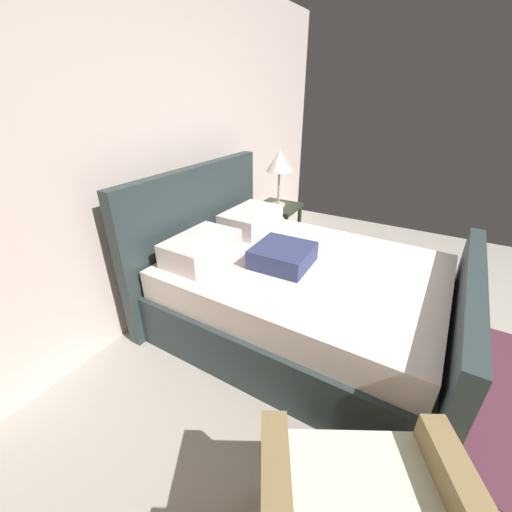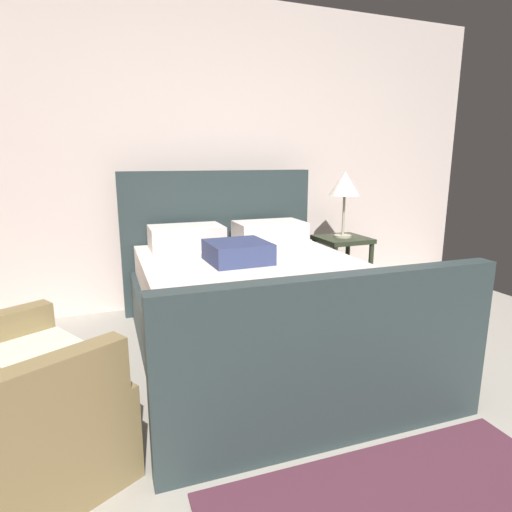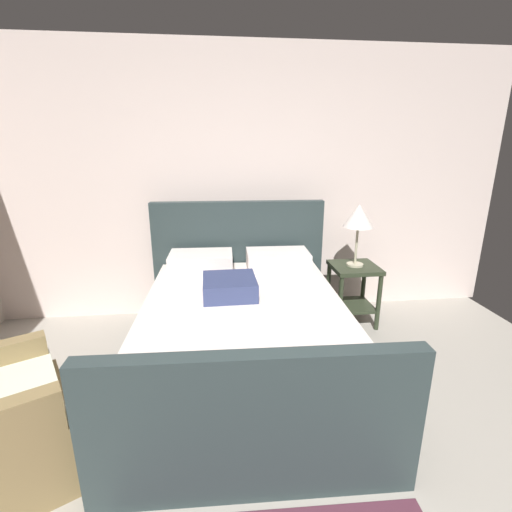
{
  "view_description": "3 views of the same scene",
  "coord_description": "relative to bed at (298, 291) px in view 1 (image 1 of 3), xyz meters",
  "views": [
    {
      "loc": [
        -2.21,
        1.03,
        1.78
      ],
      "look_at": [
        -0.44,
        2.03,
        0.72
      ],
      "focal_mm": 22.91,
      "sensor_mm": 36.0,
      "label": 1
    },
    {
      "loc": [
        -1.21,
        -0.82,
        1.32
      ],
      "look_at": [
        -0.18,
        1.82,
        0.67
      ],
      "focal_mm": 30.31,
      "sensor_mm": 36.0,
      "label": 2
    },
    {
      "loc": [
        -0.38,
        -0.75,
        1.74
      ],
      "look_at": [
        -0.05,
        2.12,
        0.86
      ],
      "focal_mm": 25.97,
      "sensor_mm": 36.0,
      "label": 3
    }
  ],
  "objects": [
    {
      "name": "table_lamp_right",
      "position": [
        1.15,
        0.74,
        0.72
      ],
      "size": [
        0.28,
        0.28,
        0.6
      ],
      "color": "#B7B293",
      "rests_on": "nightstand_right"
    },
    {
      "name": "wall_back",
      "position": [
        0.19,
        1.24,
        0.97
      ],
      "size": [
        5.25,
        0.12,
        2.65
      ],
      "primitive_type": "cube",
      "color": "beige",
      "rests_on": "ground"
    },
    {
      "name": "bed",
      "position": [
        0.0,
        0.0,
        0.0
      ],
      "size": [
        1.73,
        2.22,
        1.21
      ],
      "color": "#2B3839",
      "rests_on": "ground"
    },
    {
      "name": "nightstand_right",
      "position": [
        1.15,
        0.74,
        0.05
      ],
      "size": [
        0.44,
        0.44,
        0.6
      ],
      "color": "#293220",
      "rests_on": "ground"
    }
  ]
}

